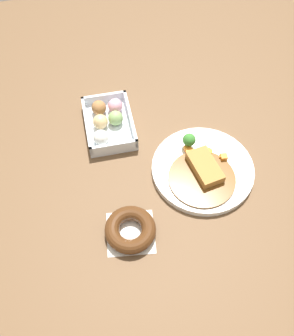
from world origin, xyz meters
name	(u,v)px	position (x,y,z in m)	size (l,w,h in m)	color
ground_plane	(171,149)	(0.00, 0.00, 0.00)	(1.60, 1.60, 0.00)	brown
curry_plate	(202,169)	(0.09, 0.06, 0.01)	(0.27, 0.27, 0.07)	white
donut_box	(108,122)	(-0.11, -0.16, 0.02)	(0.19, 0.13, 0.05)	silver
chocolate_ring_donut	(130,230)	(0.23, -0.16, 0.02)	(0.13, 0.13, 0.04)	white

